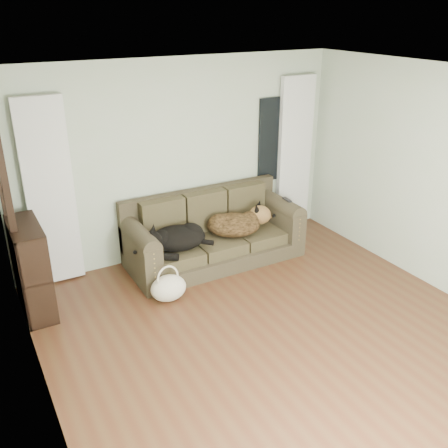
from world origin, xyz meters
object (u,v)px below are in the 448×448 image
sofa (215,230)px  dog_shepherd (236,224)px  dog_black_lab (175,240)px  tote_bag (168,288)px  bookshelf (31,270)px

sofa → dog_shepherd: 0.30m
dog_black_lab → dog_shepherd: 0.90m
sofa → tote_bag: (-0.93, -0.61, -0.29)m
dog_shepherd → tote_bag: (-1.23, -0.55, -0.33)m
dog_black_lab → tote_bag: (-0.32, -0.52, -0.32)m
sofa → bookshelf: bookshelf is taller
dog_black_lab → tote_bag: size_ratio=1.69×
tote_bag → bookshelf: 1.52m
sofa → bookshelf: bearing=-178.2°
sofa → tote_bag: bearing=-146.8°
dog_shepherd → bookshelf: size_ratio=0.71×
sofa → tote_bag: 1.15m
dog_shepherd → tote_bag: bearing=50.8°
dog_black_lab → sofa: bearing=19.0°
sofa → bookshelf: 2.31m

